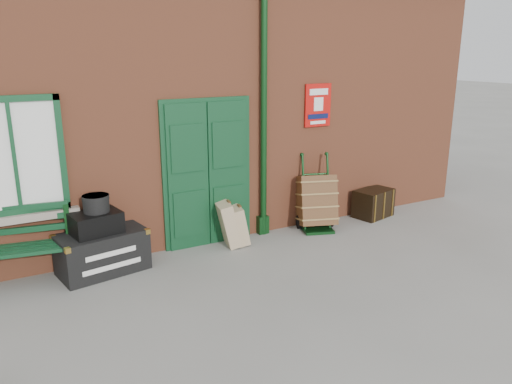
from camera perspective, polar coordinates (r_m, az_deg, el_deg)
ground at (r=6.85m, az=1.93°, el=-9.37°), size 80.00×80.00×0.00m
station_building at (r=9.40m, az=-8.99°, el=11.06°), size 10.30×4.30×4.36m
houdini_trunk at (r=7.13m, az=-17.15°, el=-6.57°), size 1.23×0.82×0.57m
strongbox at (r=6.97m, az=-17.83°, el=-3.37°), size 0.70×0.56×0.29m
hatbox at (r=6.93m, az=-17.82°, el=-1.26°), size 0.40×0.40×0.23m
suitcase_back at (r=7.71m, az=-3.25°, el=-3.61°), size 0.42×0.54×0.71m
suitcase_front at (r=7.80m, az=-2.05°, el=-3.75°), size 0.36×0.48×0.60m
porter_trolley at (r=8.43m, az=6.90°, el=-1.06°), size 0.78×0.81×1.25m
dark_trunk at (r=9.30m, az=13.25°, el=-1.24°), size 0.78×0.61×0.50m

